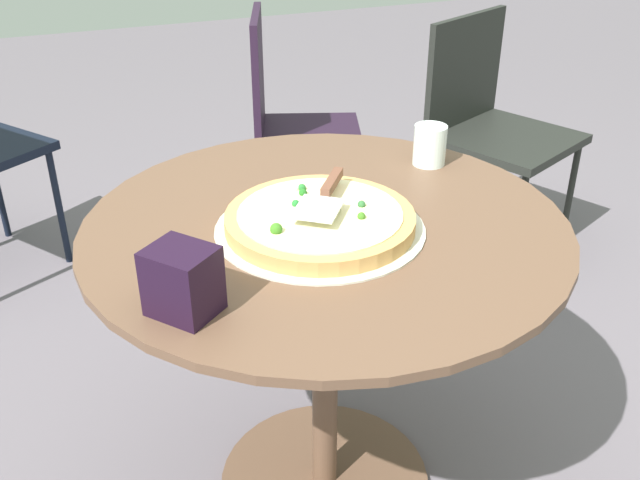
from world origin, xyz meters
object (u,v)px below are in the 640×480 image
(patio_chair_far, at_px, (288,117))
(drinking_cup, at_px, (430,145))
(napkin_dispenser, at_px, (182,281))
(pizza_server, at_px, (325,194))
(patio_table, at_px, (325,297))
(patio_chair_corner, at_px, (490,118))
(pizza_on_tray, at_px, (320,221))

(patio_chair_far, bearing_deg, drinking_cup, -89.70)
(napkin_dispenser, distance_m, patio_chair_far, 1.51)
(pizza_server, relative_size, patio_chair_far, 0.23)
(patio_table, relative_size, patio_chair_corner, 1.14)
(patio_table, xyz_separation_m, pizza_server, (-0.00, -0.00, 0.24))
(pizza_server, bearing_deg, drinking_cup, 28.74)
(patio_table, height_order, napkin_dispenser, napkin_dispenser)
(drinking_cup, bearing_deg, pizza_server, -151.26)
(pizza_on_tray, xyz_separation_m, napkin_dispenser, (-0.30, -0.17, 0.04))
(pizza_on_tray, distance_m, pizza_server, 0.05)
(drinking_cup, xyz_separation_m, napkin_dispenser, (-0.64, -0.38, 0.01))
(pizza_on_tray, distance_m, napkin_dispenser, 0.35)
(pizza_on_tray, distance_m, patio_chair_far, 1.24)
(patio_table, bearing_deg, napkin_dispenser, -147.64)
(patio_table, distance_m, drinking_cup, 0.43)
(pizza_server, bearing_deg, patio_chair_corner, 42.37)
(pizza_server, bearing_deg, napkin_dispenser, -147.92)
(pizza_server, distance_m, drinking_cup, 0.37)
(napkin_dispenser, bearing_deg, patio_chair_far, -64.41)
(patio_table, relative_size, patio_chair_far, 1.10)
(pizza_on_tray, height_order, pizza_server, pizza_server)
(napkin_dispenser, bearing_deg, pizza_on_tray, -98.57)
(pizza_on_tray, height_order, drinking_cup, drinking_cup)
(patio_chair_far, bearing_deg, patio_chair_corner, -18.50)
(pizza_server, relative_size, drinking_cup, 2.18)
(patio_table, xyz_separation_m, pizza_on_tray, (-0.02, -0.03, 0.20))
(pizza_on_tray, height_order, patio_chair_corner, patio_chair_corner)
(pizza_on_tray, xyz_separation_m, patio_chair_far, (0.34, 1.17, -0.22))
(napkin_dispenser, height_order, patio_chair_corner, patio_chair_corner)
(pizza_on_tray, relative_size, patio_chair_far, 0.46)
(pizza_on_tray, xyz_separation_m, patio_chair_corner, (1.02, 0.94, -0.24))
(napkin_dispenser, xyz_separation_m, patio_chair_corner, (1.32, 1.11, -0.28))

